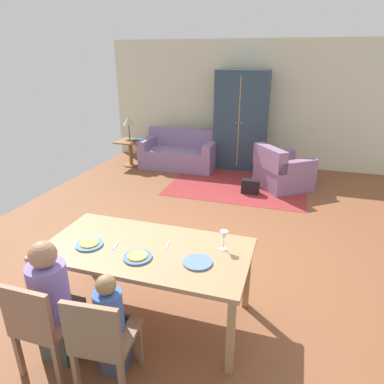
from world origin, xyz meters
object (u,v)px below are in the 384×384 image
dining_chair_child (101,338)px  book_upper (138,140)px  dining_table (147,254)px  side_table (130,149)px  armchair (281,172)px  plate_near_woman (198,262)px  person_man (56,305)px  person_child (113,327)px  armoire (241,121)px  handbag (250,187)px  table_lamp (129,122)px  dining_chair_man (41,322)px  plate_near_child (138,257)px  book_lower (138,141)px  couch (180,153)px  wine_glass (224,236)px  plate_near_man (89,245)px

dining_chair_child → book_upper: bearing=112.9°
dining_table → book_upper: dining_table is taller
side_table → armchair: bearing=-7.3°
plate_near_woman → person_man: bearing=-151.6°
person_child → armoire: size_ratio=0.44×
plate_near_woman → handbag: (-0.04, 3.59, -0.64)m
dining_chair_child → table_lamp: table_lamp is taller
dining_table → person_child: size_ratio=2.02×
dining_chair_man → person_child: bearing=18.4°
plate_near_child → book_lower: 5.08m
person_child → plate_near_woman: bearing=47.3°
couch → handbag: bearing=-33.0°
book_lower → armchair: bearing=-7.8°
plate_near_woman → armoire: 5.15m
dining_chair_child → book_lower: size_ratio=3.95×
armchair → side_table: (-3.38, 0.43, 0.06)m
book_upper → book_lower: bearing=148.3°
wine_glass → dining_chair_child: size_ratio=0.21×
handbag → plate_near_man: bearing=-105.3°
dining_chair_man → person_child: size_ratio=0.94×
armoire → book_upper: (-2.17, -0.65, -0.43)m
armoire → handbag: 1.85m
person_man → book_lower: person_man is taller
plate_near_man → book_upper: plate_near_man is taller
armchair → dining_chair_man: bearing=-107.3°
plate_near_woman → person_child: person_child is taller
armchair → book_upper: size_ratio=5.46×
person_child → armchair: size_ratio=0.77×
wine_glass → armchair: (0.30, 3.77, -0.57)m
dining_table → book_lower: size_ratio=8.50×
dining_chair_man → side_table: dining_chair_man is taller
plate_near_woman → dining_chair_man: dining_chair_man is taller
handbag → wine_glass: bearing=-86.5°
dining_table → plate_near_man: size_ratio=7.48×
handbag → armchair: bearing=42.6°
dining_table → person_man: (-0.51, -0.66, -0.18)m
armchair → book_upper: bearing=172.5°
person_man → book_upper: size_ratio=5.04×
plate_near_man → person_man: person_man is taller
handbag → dining_chair_man: bearing=-102.8°
dining_chair_man → table_lamp: bearing=109.9°
plate_near_child → side_table: size_ratio=0.43×
dining_chair_child → person_child: (-0.01, 0.17, -0.06)m
dining_chair_man → book_upper: dining_chair_man is taller
plate_near_man → plate_near_woman: same height
table_lamp → book_lower: size_ratio=2.45×
wine_glass → person_child: size_ratio=0.20×
dining_table → side_table: 5.01m
plate_near_man → book_upper: 4.79m
plate_near_child → person_man: (-0.51, -0.48, -0.26)m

